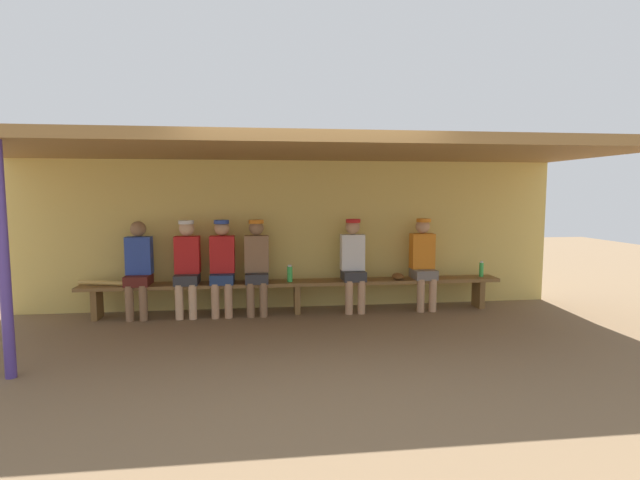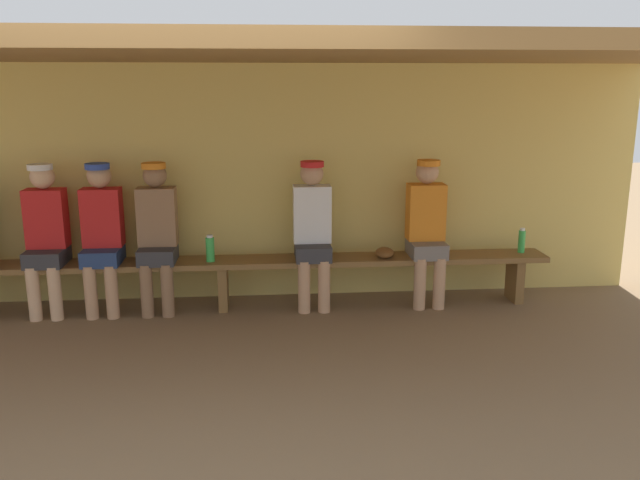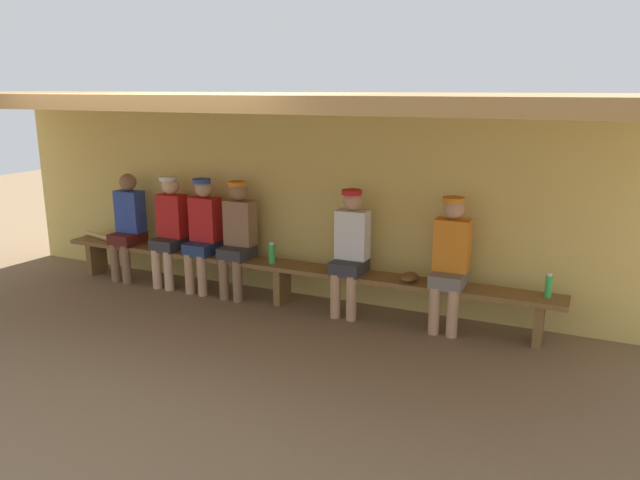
{
  "view_description": "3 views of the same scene",
  "coord_description": "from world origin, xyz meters",
  "px_view_note": "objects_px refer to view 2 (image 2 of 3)",
  "views": [
    {
      "loc": [
        -0.5,
        -5.18,
        1.73
      ],
      "look_at": [
        0.3,
        1.26,
        1.08
      ],
      "focal_mm": 26.7,
      "sensor_mm": 36.0,
      "label": 1
    },
    {
      "loc": [
        0.39,
        -4.28,
        2.03
      ],
      "look_at": [
        0.86,
        1.22,
        0.71
      ],
      "focal_mm": 37.08,
      "sensor_mm": 36.0,
      "label": 2
    },
    {
      "loc": [
        3.13,
        -4.24,
        2.37
      ],
      "look_at": [
        0.53,
        1.42,
        0.81
      ],
      "focal_mm": 34.38,
      "sensor_mm": 36.0,
      "label": 3
    }
  ],
  "objects_px": {
    "water_bottle_green": "(210,249)",
    "player_shirtless_tan": "(102,231)",
    "player_in_red": "(46,232)",
    "water_bottle_clear": "(522,241)",
    "bench": "(223,268)",
    "player_with_sunglasses": "(157,230)",
    "baseball_glove_worn": "(385,253)",
    "player_middle": "(312,227)",
    "player_in_blue": "(427,225)"
  },
  "relations": [
    {
      "from": "water_bottle_green",
      "to": "player_shirtless_tan",
      "type": "bearing_deg",
      "value": 177.24
    },
    {
      "from": "player_in_red",
      "to": "water_bottle_clear",
      "type": "xyz_separation_m",
      "value": [
        4.34,
        0.03,
        -0.17
      ]
    },
    {
      "from": "bench",
      "to": "player_with_sunglasses",
      "type": "height_order",
      "value": "player_with_sunglasses"
    },
    {
      "from": "water_bottle_clear",
      "to": "water_bottle_green",
      "type": "bearing_deg",
      "value": -178.55
    },
    {
      "from": "player_shirtless_tan",
      "to": "water_bottle_clear",
      "type": "bearing_deg",
      "value": 0.41
    },
    {
      "from": "baseball_glove_worn",
      "to": "player_in_red",
      "type": "bearing_deg",
      "value": 96.62
    },
    {
      "from": "player_with_sunglasses",
      "to": "baseball_glove_worn",
      "type": "distance_m",
      "value": 2.07
    },
    {
      "from": "player_shirtless_tan",
      "to": "water_bottle_green",
      "type": "bearing_deg",
      "value": -2.76
    },
    {
      "from": "bench",
      "to": "player_in_red",
      "type": "bearing_deg",
      "value": 179.87
    },
    {
      "from": "bench",
      "to": "baseball_glove_worn",
      "type": "relative_size",
      "value": 25.0
    },
    {
      "from": "bench",
      "to": "player_shirtless_tan",
      "type": "height_order",
      "value": "player_shirtless_tan"
    },
    {
      "from": "player_with_sunglasses",
      "to": "baseball_glove_worn",
      "type": "relative_size",
      "value": 5.6
    },
    {
      "from": "player_middle",
      "to": "water_bottle_clear",
      "type": "bearing_deg",
      "value": 0.8
    },
    {
      "from": "player_with_sunglasses",
      "to": "water_bottle_clear",
      "type": "bearing_deg",
      "value": 0.47
    },
    {
      "from": "player_in_blue",
      "to": "baseball_glove_worn",
      "type": "distance_m",
      "value": 0.46
    },
    {
      "from": "water_bottle_green",
      "to": "water_bottle_clear",
      "type": "xyz_separation_m",
      "value": [
        2.91,
        0.07,
        -0.0
      ]
    },
    {
      "from": "player_in_red",
      "to": "water_bottle_green",
      "type": "relative_size",
      "value": 5.52
    },
    {
      "from": "player_with_sunglasses",
      "to": "baseball_glove_worn",
      "type": "xyz_separation_m",
      "value": [
        2.05,
        -0.04,
        -0.24
      ]
    },
    {
      "from": "player_in_blue",
      "to": "player_in_red",
      "type": "xyz_separation_m",
      "value": [
        -3.41,
        0.0,
        0.0
      ]
    },
    {
      "from": "player_in_blue",
      "to": "baseball_glove_worn",
      "type": "xyz_separation_m",
      "value": [
        -0.39,
        -0.04,
        -0.24
      ]
    },
    {
      "from": "bench",
      "to": "water_bottle_clear",
      "type": "relative_size",
      "value": 25.55
    },
    {
      "from": "player_in_red",
      "to": "water_bottle_clear",
      "type": "height_order",
      "value": "player_in_red"
    },
    {
      "from": "bench",
      "to": "player_with_sunglasses",
      "type": "relative_size",
      "value": 4.46
    },
    {
      "from": "player_in_blue",
      "to": "water_bottle_green",
      "type": "xyz_separation_m",
      "value": [
        -1.98,
        -0.05,
        -0.17
      ]
    },
    {
      "from": "player_middle",
      "to": "bench",
      "type": "bearing_deg",
      "value": -179.75
    },
    {
      "from": "baseball_glove_worn",
      "to": "water_bottle_green",
      "type": "bearing_deg",
      "value": 97.58
    },
    {
      "from": "bench",
      "to": "water_bottle_clear",
      "type": "bearing_deg",
      "value": 0.64
    },
    {
      "from": "player_in_red",
      "to": "player_shirtless_tan",
      "type": "xyz_separation_m",
      "value": [
        0.48,
        0.0,
        0.0
      ]
    },
    {
      "from": "player_in_red",
      "to": "baseball_glove_worn",
      "type": "distance_m",
      "value": 3.02
    },
    {
      "from": "player_middle",
      "to": "water_bottle_green",
      "type": "relative_size",
      "value": 5.52
    },
    {
      "from": "player_in_blue",
      "to": "player_in_red",
      "type": "relative_size",
      "value": 1.0
    },
    {
      "from": "player_in_red",
      "to": "water_bottle_clear",
      "type": "bearing_deg",
      "value": 0.37
    },
    {
      "from": "player_in_blue",
      "to": "water_bottle_green",
      "type": "bearing_deg",
      "value": -178.68
    },
    {
      "from": "player_shirtless_tan",
      "to": "baseball_glove_worn",
      "type": "height_order",
      "value": "player_shirtless_tan"
    },
    {
      "from": "player_in_red",
      "to": "player_shirtless_tan",
      "type": "distance_m",
      "value": 0.48
    },
    {
      "from": "player_in_red",
      "to": "baseball_glove_worn",
      "type": "relative_size",
      "value": 5.6
    },
    {
      "from": "bench",
      "to": "player_in_blue",
      "type": "bearing_deg",
      "value": 0.11
    },
    {
      "from": "bench",
      "to": "player_in_red",
      "type": "distance_m",
      "value": 1.57
    },
    {
      "from": "water_bottle_green",
      "to": "player_in_blue",
      "type": "bearing_deg",
      "value": 1.32
    },
    {
      "from": "player_in_red",
      "to": "baseball_glove_worn",
      "type": "xyz_separation_m",
      "value": [
        3.01,
        -0.04,
        -0.24
      ]
    },
    {
      "from": "water_bottle_green",
      "to": "water_bottle_clear",
      "type": "bearing_deg",
      "value": 1.45
    },
    {
      "from": "player_with_sunglasses",
      "to": "player_shirtless_tan",
      "type": "bearing_deg",
      "value": 180.0
    },
    {
      "from": "player_middle",
      "to": "baseball_glove_worn",
      "type": "bearing_deg",
      "value": -3.5
    },
    {
      "from": "bench",
      "to": "player_shirtless_tan",
      "type": "xyz_separation_m",
      "value": [
        -1.05,
        0.0,
        0.36
      ]
    },
    {
      "from": "bench",
      "to": "water_bottle_green",
      "type": "relative_size",
      "value": 24.61
    },
    {
      "from": "player_in_blue",
      "to": "player_middle",
      "type": "height_order",
      "value": "same"
    },
    {
      "from": "water_bottle_clear",
      "to": "baseball_glove_worn",
      "type": "bearing_deg",
      "value": -177.04
    },
    {
      "from": "baseball_glove_worn",
      "to": "player_with_sunglasses",
      "type": "bearing_deg",
      "value": 96.26
    },
    {
      "from": "player_in_blue",
      "to": "player_in_red",
      "type": "distance_m",
      "value": 3.41
    },
    {
      "from": "bench",
      "to": "player_middle",
      "type": "relative_size",
      "value": 4.46
    }
  ]
}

